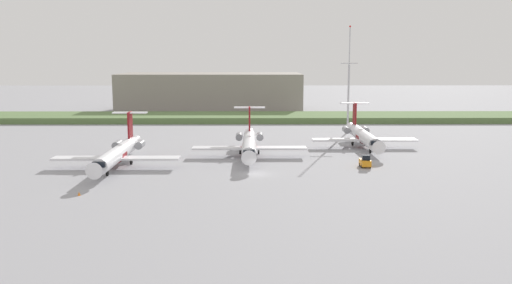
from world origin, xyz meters
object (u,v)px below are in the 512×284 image
regional_jet_nearest (118,153)px  regional_jet_third (363,136)px  safety_cone_front_marker (79,194)px  baggage_tug (365,162)px  antenna_mast (349,89)px  regional_jet_second (249,143)px

regional_jet_nearest → regional_jet_third: 53.55m
regional_jet_nearest → safety_cone_front_marker: 21.20m
safety_cone_front_marker → baggage_tug: bearing=23.7°
antenna_mast → baggage_tug: size_ratio=8.67×
regional_jet_second → antenna_mast: (25.80, 33.78, 8.90)m
regional_jet_third → antenna_mast: antenna_mast is taller
regional_jet_third → antenna_mast: (0.63, 23.20, 8.90)m
regional_jet_second → safety_cone_front_marker: size_ratio=56.36×
regional_jet_second → regional_jet_third: same height
regional_jet_nearest → antenna_mast: antenna_mast is taller
regional_jet_nearest → safety_cone_front_marker: size_ratio=56.36×
antenna_mast → regional_jet_second: bearing=-127.4°
antenna_mast → baggage_tug: 46.97m
regional_jet_second → baggage_tug: regional_jet_second is taller
regional_jet_second → safety_cone_front_marker: 40.34m
regional_jet_second → baggage_tug: size_ratio=9.69×
regional_jet_third → safety_cone_front_marker: bearing=-139.5°
regional_jet_third → baggage_tug: size_ratio=9.69×
antenna_mast → safety_cone_front_marker: (-50.42, -65.66, -11.17)m
regional_jet_nearest → regional_jet_third: (49.09, 21.39, 0.00)m
baggage_tug → regional_jet_nearest: bearing=178.8°
regional_jet_nearest → baggage_tug: (45.08, -0.97, -1.53)m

